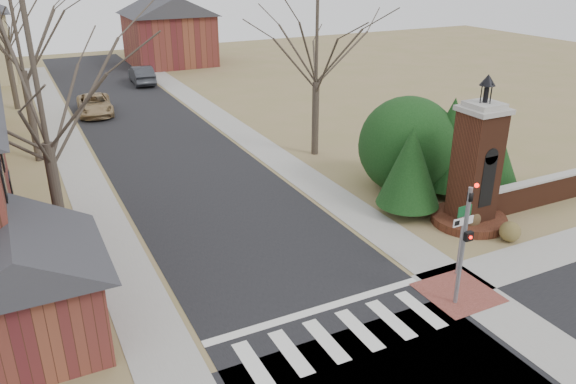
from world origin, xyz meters
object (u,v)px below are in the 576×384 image
traffic_signal_pole (465,235)px  pickup_truck (95,105)px  brick_gate_monument (475,177)px  sign_post (462,226)px  distant_car (142,75)px

traffic_signal_pole → pickup_truck: 31.01m
brick_gate_monument → pickup_truck: bearing=114.0°
sign_post → brick_gate_monument: bearing=41.4°
sign_post → distant_car: sign_post is taller
traffic_signal_pole → brick_gate_monument: bearing=43.2°
sign_post → pickup_truck: (-8.08, 28.79, -1.25)m
sign_post → pickup_truck: size_ratio=0.54×
pickup_truck → distant_car: bearing=63.1°
brick_gate_monument → pickup_truck: (-11.49, 25.78, -1.46)m
sign_post → brick_gate_monument: size_ratio=0.42×
brick_gate_monument → pickup_truck: brick_gate_monument is taller
brick_gate_monument → traffic_signal_pole: bearing=-136.8°
distant_car → sign_post: bearing=97.3°
sign_post → pickup_truck: bearing=105.7°
sign_post → distant_car: (-2.63, 37.49, -1.14)m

